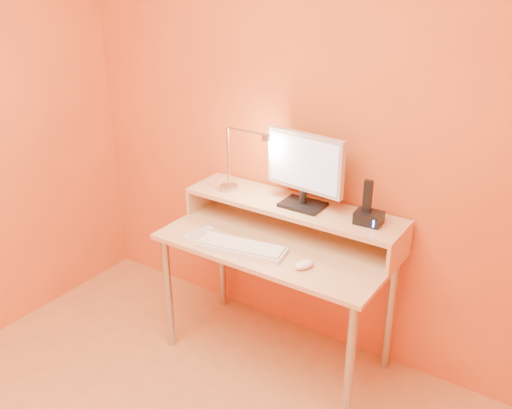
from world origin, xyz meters
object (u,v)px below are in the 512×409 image
Objects in this scene: monitor_panel at (305,162)px; keyboard at (241,248)px; lamp_base at (229,188)px; mouse at (304,264)px; remote_control at (198,233)px; phone_dock at (369,218)px.

keyboard is (-0.17, -0.33, -0.39)m from monitor_panel.
mouse is (0.63, -0.27, -0.15)m from lamp_base.
monitor_panel is at bearing 49.93° from remote_control.
lamp_base is 0.32m from remote_control.
lamp_base reaches higher than mouse.
lamp_base is at bearing -168.93° from monitor_panel.
remote_control is at bearing 166.94° from keyboard.
keyboard is (-0.53, -0.32, -0.18)m from phone_dock.
mouse reaches higher than keyboard.
monitor_panel is 0.42m from phone_dock.
keyboard reaches higher than remote_control.
monitor_panel is at bearing 52.67° from keyboard.
lamp_base is (-0.45, -0.04, -0.23)m from monitor_panel.
monitor_panel reaches higher than keyboard.
phone_dock is at bearing 20.61° from keyboard.
remote_control is (-0.81, -0.31, -0.18)m from phone_dock.
lamp_base is at bearing 175.70° from mouse.
mouse is at bearing -23.27° from lamp_base.
phone_dock is 0.77× the size of remote_control.
keyboard is at bearing 12.26° from remote_control.
mouse reaches higher than remote_control.
phone_dock is at bearing 4.40° from monitor_panel.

